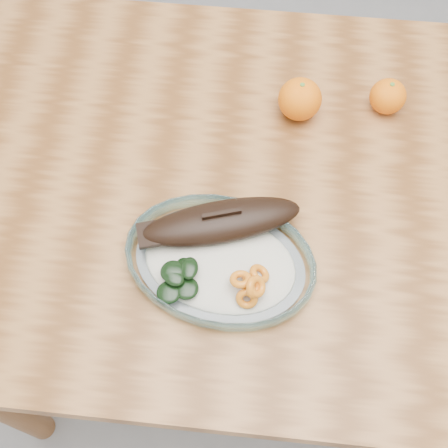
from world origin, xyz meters
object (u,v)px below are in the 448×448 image
at_px(orange_left, 300,99).
at_px(orange_right, 388,96).
at_px(dining_table, 280,211).
at_px(plated_meal, 220,258).

bearing_deg(orange_left, orange_right, 10.05).
distance_m(orange_left, orange_right, 0.16).
bearing_deg(dining_table, orange_right, 46.09).
height_order(plated_meal, orange_left, plated_meal).
bearing_deg(plated_meal, dining_table, 69.31).
relative_size(orange_left, orange_right, 1.20).
xyz_separation_m(orange_left, orange_right, (0.15, 0.03, -0.01)).
relative_size(dining_table, orange_left, 15.95).
bearing_deg(plated_meal, orange_right, 61.69).
distance_m(plated_meal, orange_left, 0.32).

